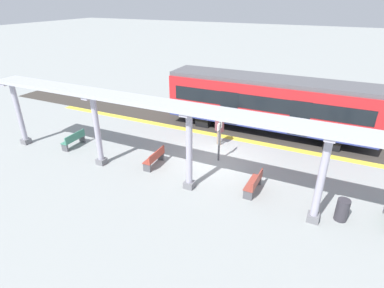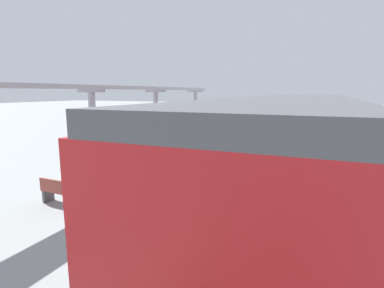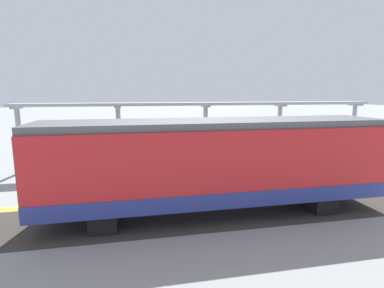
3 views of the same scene
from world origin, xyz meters
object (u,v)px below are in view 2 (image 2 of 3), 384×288
passenger_waiting_near_edge (208,163)px  canopy_pillar_third (94,135)px  bench_extra_slot (61,192)px  platform_info_sign (155,155)px  canopy_pillar_second (156,123)px  train_near_carriage (291,162)px  bench_far_end (148,159)px  canopy_pillar_nearest (195,116)px  bench_near_end (191,142)px

passenger_waiting_near_edge → canopy_pillar_third: bearing=5.1°
bench_extra_slot → platform_info_sign: 3.32m
canopy_pillar_second → canopy_pillar_third: 5.05m
bench_extra_slot → platform_info_sign: (-2.04, -2.47, 0.89)m
passenger_waiting_near_edge → train_near_carriage: bearing=146.5°
canopy_pillar_third → bench_far_end: canopy_pillar_third is taller
bench_far_end → bench_extra_slot: 5.18m
bench_far_end → train_near_carriage: bearing=149.2°
canopy_pillar_nearest → canopy_pillar_third: bearing=90.0°
canopy_pillar_nearest → bench_near_end: size_ratio=2.45×
canopy_pillar_nearest → bench_extra_slot: 13.53m
bench_near_end → platform_info_sign: size_ratio=0.69×
passenger_waiting_near_edge → platform_info_sign: bearing=20.6°
platform_info_sign → bench_near_end: bearing=-75.7°
canopy_pillar_nearest → bench_near_end: (-0.93, 2.90, -1.43)m
bench_far_end → canopy_pillar_nearest: bearing=-82.8°
train_near_carriage → bench_near_end: train_near_carriage is taller
train_near_carriage → canopy_pillar_third: size_ratio=3.36×
canopy_pillar_second → bench_far_end: canopy_pillar_second is taller
canopy_pillar_second → bench_extra_slot: canopy_pillar_second is taller
bench_near_end → passenger_waiting_near_edge: (-3.86, 7.38, 0.64)m
canopy_pillar_third → passenger_waiting_near_edge: size_ratio=2.14×
train_near_carriage → canopy_pillar_second: size_ratio=3.36×
train_near_carriage → platform_info_sign: size_ratio=5.65×
passenger_waiting_near_edge → bench_far_end: bearing=-28.4°
bench_extra_slot → platform_info_sign: bearing=-129.5°
bench_near_end → platform_info_sign: bearing=104.3°
canopy_pillar_third → bench_far_end: size_ratio=2.45×
canopy_pillar_third → bench_far_end: 3.02m
train_near_carriage → bench_far_end: bearing=-30.8°
bench_near_end → canopy_pillar_third: bearing=83.2°
platform_info_sign → passenger_waiting_near_edge: (-1.81, -0.68, -0.25)m
canopy_pillar_nearest → bench_far_end: size_ratio=2.45×
canopy_pillar_second → canopy_pillar_third: size_ratio=1.00×
train_near_carriage → platform_info_sign: (4.83, -1.32, -0.50)m
canopy_pillar_second → bench_extra_slot: 7.96m
canopy_pillar_nearest → bench_far_end: canopy_pillar_nearest is taller
train_near_carriage → canopy_pillar_second: (7.80, -6.63, 0.05)m
canopy_pillar_third → bench_extra_slot: 3.22m
train_near_carriage → bench_far_end: 8.00m
canopy_pillar_nearest → bench_extra_slot: (-0.94, 13.42, -1.43)m
canopy_pillar_third → passenger_waiting_near_edge: canopy_pillar_third is taller
bench_extra_slot → canopy_pillar_nearest: bearing=-86.0°
canopy_pillar_second → bench_near_end: 3.24m
platform_info_sign → passenger_waiting_near_edge: platform_info_sign is taller
bench_extra_slot → canopy_pillar_second: bearing=-83.1°
bench_extra_slot → passenger_waiting_near_edge: passenger_waiting_near_edge is taller
canopy_pillar_third → bench_near_end: (-0.93, -7.80, -1.43)m
canopy_pillar_third → passenger_waiting_near_edge: 4.87m
bench_near_end → bench_extra_slot: (-0.01, 10.52, 0.00)m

